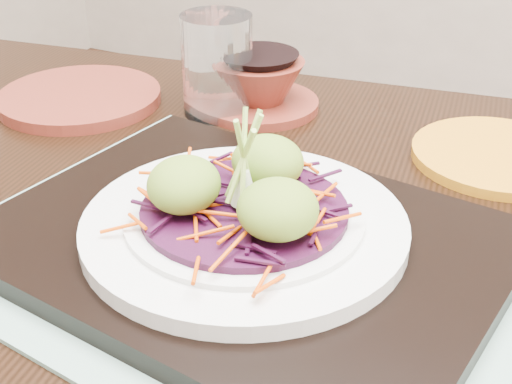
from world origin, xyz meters
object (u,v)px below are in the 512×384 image
at_px(dining_table, 238,316).
at_px(yellow_plate, 499,156).
at_px(serving_tray, 245,243).
at_px(white_plate, 244,224).
at_px(terracotta_bowl_set, 260,87).
at_px(terracotta_side_plate, 80,98).
at_px(water_glass, 217,65).

distance_m(dining_table, yellow_plate, 0.31).
distance_m(serving_tray, white_plate, 0.02).
bearing_deg(serving_tray, terracotta_bowl_set, 121.62).
relative_size(terracotta_side_plate, water_glass, 1.69).
height_order(dining_table, serving_tray, serving_tray).
relative_size(white_plate, terracotta_side_plate, 1.34).
distance_m(dining_table, terracotta_bowl_set, 0.29).
xyz_separation_m(white_plate, yellow_plate, (0.15, 0.27, -0.03)).
xyz_separation_m(dining_table, yellow_plate, (0.17, 0.24, 0.10)).
distance_m(white_plate, terracotta_bowl_set, 0.31).
relative_size(serving_tray, water_glass, 3.47).
height_order(serving_tray, terracotta_bowl_set, terracotta_bowl_set).
distance_m(dining_table, water_glass, 0.30).
distance_m(white_plate, water_glass, 0.30).
bearing_deg(terracotta_side_plate, serving_tray, -30.59).
distance_m(white_plate, terracotta_side_plate, 0.38).
bearing_deg(water_glass, dining_table, -56.66).
relative_size(dining_table, white_plate, 4.87).
bearing_deg(yellow_plate, dining_table, -126.45).
bearing_deg(terracotta_bowl_set, white_plate, -65.23).
xyz_separation_m(terracotta_side_plate, water_glass, (0.16, 0.05, 0.05)).
distance_m(terracotta_side_plate, water_glass, 0.18).
bearing_deg(yellow_plate, water_glass, -175.76).
distance_m(dining_table, terracotta_side_plate, 0.36).
bearing_deg(water_glass, serving_tray, -56.00).
bearing_deg(white_plate, serving_tray, 0.00).
distance_m(terracotta_bowl_set, yellow_plate, 0.28).
relative_size(dining_table, yellow_plate, 7.22).
bearing_deg(dining_table, terracotta_side_plate, 143.14).
height_order(white_plate, terracotta_bowl_set, terracotta_bowl_set).
bearing_deg(serving_tray, terracotta_side_plate, 156.27).
bearing_deg(terracotta_side_plate, water_glass, 17.67).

